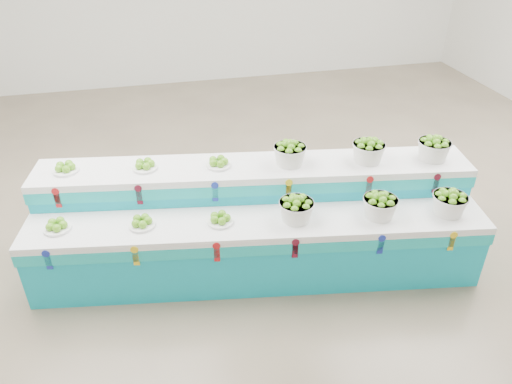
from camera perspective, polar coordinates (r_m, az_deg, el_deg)
ground at (r=6.00m, az=4.66°, el=-2.37°), size 10.00×10.00×0.00m
display_stand at (r=4.94m, az=0.00°, el=-3.54°), size 4.50×1.81×1.02m
plate_lower_left at (r=4.81m, az=-22.20°, el=-3.57°), size 0.29×0.29×0.10m
plate_lower_mid at (r=4.62m, az=-13.19°, el=-3.35°), size 0.29×0.29×0.10m
plate_lower_right at (r=4.55m, az=-4.20°, el=-3.04°), size 0.29×0.29×0.10m
basket_lower_left at (r=4.56m, az=4.72°, el=-1.96°), size 0.37×0.37×0.24m
basket_lower_mid at (r=4.74m, az=14.24°, el=-1.51°), size 0.37×0.37×0.24m
basket_lower_right at (r=4.99m, az=21.61°, el=-1.14°), size 0.37×0.37×0.24m
plate_upper_left at (r=5.10m, az=-21.34°, el=2.73°), size 0.29×0.29×0.10m
plate_upper_mid at (r=4.92m, az=-12.85°, el=3.17°), size 0.29×0.29×0.10m
plate_upper_right at (r=4.86m, az=-4.41°, el=3.55°), size 0.29×0.29×0.10m
basket_upper_left at (r=4.87m, az=3.96°, el=4.55°), size 0.37×0.37×0.24m
basket_upper_mid at (r=5.04m, az=12.96°, el=4.75°), size 0.37×0.37×0.24m
basket_upper_right at (r=5.27m, az=20.01°, el=4.83°), size 0.37×0.37×0.24m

